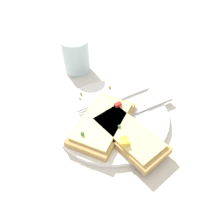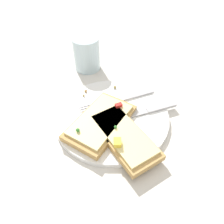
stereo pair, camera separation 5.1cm
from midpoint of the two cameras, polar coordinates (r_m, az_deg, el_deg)
ground_plane at (r=0.52m, az=2.77°, el=-1.83°), size 4.00×4.00×0.00m
plate at (r=0.52m, az=2.80°, el=-1.38°), size 0.27×0.27×0.01m
fork at (r=0.55m, az=3.18°, el=2.61°), size 0.14×0.17×0.01m
knife at (r=0.53m, az=11.04°, el=-0.08°), size 0.14×0.18×0.01m
pizza_slice_main at (r=0.49m, az=-0.07°, el=-2.67°), size 0.19×0.14×0.03m
pizza_slice_corner at (r=0.46m, az=6.13°, el=-6.36°), size 0.17×0.18×0.03m
crumb_scatter at (r=0.55m, az=2.15°, el=3.17°), size 0.08×0.11×0.01m
drinking_glass at (r=0.66m, az=-4.39°, el=14.86°), size 0.08×0.08×0.10m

